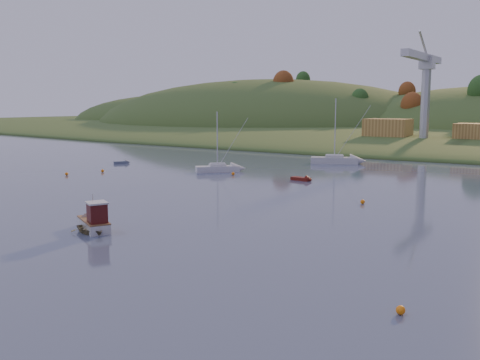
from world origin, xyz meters
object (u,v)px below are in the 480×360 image
Objects in this scene: fishing_boat at (93,220)px; grey_dinghy at (124,162)px; sailboat_far at (334,159)px; canoe at (91,229)px; sailboat_near at (217,168)px; red_tender at (305,179)px.

grey_dinghy is (-36.44, 38.97, -0.58)m from fishing_boat.
sailboat_far reaches higher than canoe.
sailboat_near is 16.62m from red_tender.
sailboat_far is 3.48× the size of red_tender.
sailboat_far is (-3.78, 60.90, -0.04)m from fishing_boat.
grey_dinghy is (-32.66, -21.94, -0.54)m from sailboat_far.
canoe is (4.86, -62.01, -0.40)m from sailboat_far.
sailboat_near is at bearing -140.07° from sailboat_far.
fishing_boat reaches higher than red_tender.
fishing_boat is 61.02m from sailboat_far.
fishing_boat is 1.71× the size of red_tender.
canoe is at bearing 160.92° from fishing_boat.
sailboat_near is 3.16× the size of grey_dinghy.
sailboat_far is at bearing 17.45° from canoe.
sailboat_near is 42.86m from canoe.
canoe is (1.07, -1.11, -0.43)m from fishing_boat.
fishing_boat is 53.36m from grey_dinghy.
sailboat_far is 3.88× the size of grey_dinghy.
sailboat_near is 0.82× the size of sailboat_far.
sailboat_near is at bearing 34.46° from canoe.
canoe is 54.89m from grey_dinghy.
sailboat_near is 24.65m from sailboat_far.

